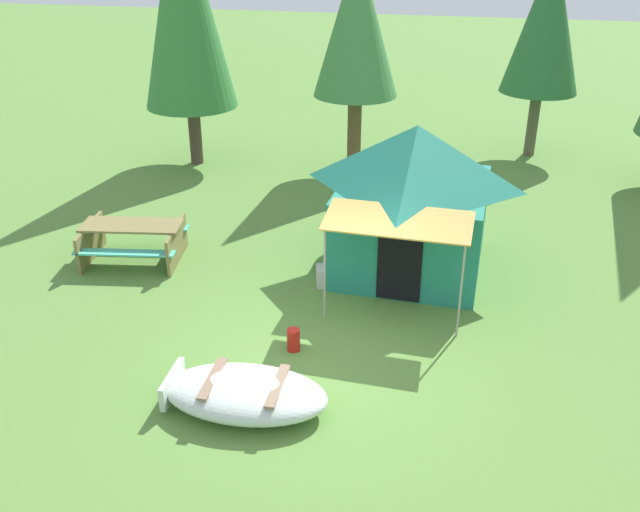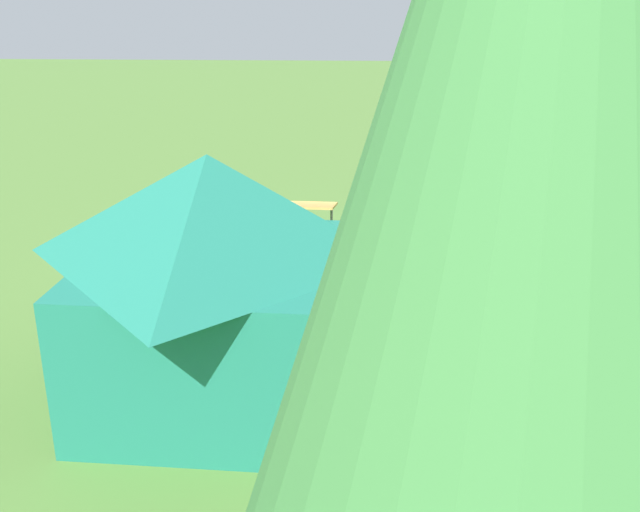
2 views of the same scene
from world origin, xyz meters
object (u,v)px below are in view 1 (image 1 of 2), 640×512
(pine_tree_back_right, at_px, (547,21))
(pine_tree_side, at_px, (184,1))
(picnic_table, at_px, (133,237))
(beached_rowboat, at_px, (244,393))
(fuel_can, at_px, (293,340))
(pine_tree_far_center, at_px, (357,24))
(canvas_cabin_tent, at_px, (413,196))
(cooler_box, at_px, (332,276))

(pine_tree_back_right, bearing_deg, pine_tree_side, -162.84)
(pine_tree_side, bearing_deg, picnic_table, -80.02)
(beached_rowboat, relative_size, fuel_can, 6.35)
(picnic_table, xyz_separation_m, pine_tree_back_right, (7.79, 8.49, 3.12))
(pine_tree_far_center, bearing_deg, pine_tree_back_right, 27.67)
(canvas_cabin_tent, distance_m, pine_tree_far_center, 6.02)
(pine_tree_side, bearing_deg, canvas_cabin_tent, -37.87)
(beached_rowboat, distance_m, pine_tree_far_center, 10.53)
(beached_rowboat, relative_size, picnic_table, 1.10)
(picnic_table, distance_m, pine_tree_far_center, 7.62)
(canvas_cabin_tent, height_order, cooler_box, canvas_cabin_tent)
(pine_tree_far_center, bearing_deg, cooler_box, -83.39)
(fuel_can, relative_size, pine_tree_back_right, 0.07)
(cooler_box, xyz_separation_m, pine_tree_side, (-4.97, 5.92, 3.98))
(canvas_cabin_tent, xyz_separation_m, fuel_can, (-1.44, -3.25, -1.25))
(canvas_cabin_tent, relative_size, pine_tree_side, 0.58)
(canvas_cabin_tent, bearing_deg, pine_tree_back_right, 71.55)
(canvas_cabin_tent, bearing_deg, cooler_box, -141.15)
(picnic_table, xyz_separation_m, cooler_box, (3.95, -0.15, -0.30))
(beached_rowboat, xyz_separation_m, canvas_cabin_tent, (1.74, 4.75, 1.19))
(fuel_can, bearing_deg, pine_tree_far_center, 93.96)
(beached_rowboat, relative_size, canvas_cabin_tent, 0.59)
(beached_rowboat, distance_m, canvas_cabin_tent, 5.19)
(cooler_box, height_order, pine_tree_back_right, pine_tree_back_right)
(beached_rowboat, height_order, cooler_box, beached_rowboat)
(canvas_cabin_tent, height_order, pine_tree_side, pine_tree_side)
(pine_tree_side, bearing_deg, cooler_box, -50.02)
(beached_rowboat, xyz_separation_m, pine_tree_side, (-4.53, 9.62, 3.91))
(beached_rowboat, xyz_separation_m, picnic_table, (-3.52, 3.85, 0.23))
(pine_tree_back_right, relative_size, pine_tree_side, 0.81)
(picnic_table, height_order, pine_tree_back_right, pine_tree_back_right)
(canvas_cabin_tent, relative_size, cooler_box, 7.22)
(beached_rowboat, height_order, fuel_can, beached_rowboat)
(cooler_box, distance_m, pine_tree_far_center, 7.21)
(beached_rowboat, xyz_separation_m, pine_tree_far_center, (-0.29, 9.95, 3.45))
(cooler_box, height_order, fuel_can, fuel_can)
(pine_tree_far_center, bearing_deg, beached_rowboat, -88.33)
(cooler_box, height_order, pine_tree_side, pine_tree_side)
(beached_rowboat, distance_m, pine_tree_back_right, 13.48)
(pine_tree_side, bearing_deg, pine_tree_far_center, 4.40)
(beached_rowboat, bearing_deg, pine_tree_far_center, 91.67)
(cooler_box, relative_size, pine_tree_back_right, 0.10)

